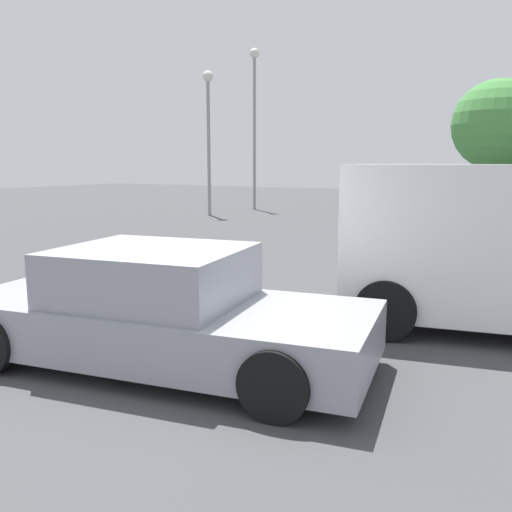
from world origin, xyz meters
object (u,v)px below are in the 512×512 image
object	(u,v)px
sedan_foreground	(160,312)
light_post_far	(254,104)
light_post_near	(208,117)
pedestrian	(415,235)

from	to	relation	value
sedan_foreground	light_post_far	size ratio (longest dim) A/B	0.65
light_post_far	light_post_near	bearing A→B (deg)	-91.24
light_post_near	light_post_far	distance (m)	3.69
pedestrian	light_post_far	distance (m)	17.04
sedan_foreground	light_post_near	size ratio (longest dim) A/B	0.81
light_post_near	light_post_far	xyz separation A→B (m)	(0.08, 3.59, 0.85)
sedan_foreground	pedestrian	xyz separation A→B (m)	(1.35, 5.37, 0.32)
sedan_foreground	pedestrian	bearing A→B (deg)	65.80
sedan_foreground	light_post_near	xyz separation A→B (m)	(-9.49, 14.39, 3.44)
pedestrian	light_post_far	world-z (taller)	light_post_far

